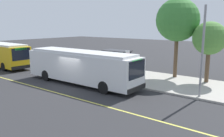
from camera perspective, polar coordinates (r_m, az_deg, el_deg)
ground_plane at (r=20.65m, az=-9.57°, el=-4.18°), size 120.00×120.00×0.00m
sidewalk_curb at (r=24.94m, az=0.63°, el=-1.27°), size 44.00×6.40×0.15m
lane_stripe_center at (r=19.30m, az=-14.41°, el=-5.42°), size 36.00×0.14×0.01m
transit_bus_main at (r=20.94m, az=-7.56°, el=0.62°), size 11.69×2.72×2.95m
transit_bus_second at (r=32.46m, az=-25.46°, el=3.24°), size 10.33×2.95×2.95m
bus_shelter at (r=24.44m, az=1.02°, el=2.87°), size 2.90×1.60×2.48m
waiting_bench at (r=24.45m, az=1.17°, el=-0.18°), size 1.60×0.48×0.95m
route_sign_post at (r=21.11m, az=3.81°, el=1.70°), size 0.44×0.08×2.80m
pedestrian_commuter at (r=21.20m, az=4.18°, el=-0.57°), size 0.24×0.40×1.69m
street_tree_near_shelter at (r=23.37m, az=15.65°, el=11.23°), size 4.05×4.05×7.53m
street_tree_upstreet at (r=22.18m, az=22.60°, el=6.73°), size 2.89×2.89×5.36m
utility_pole at (r=17.50m, az=21.13°, el=3.75°), size 0.16×0.16×6.40m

